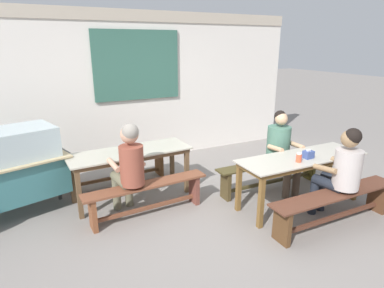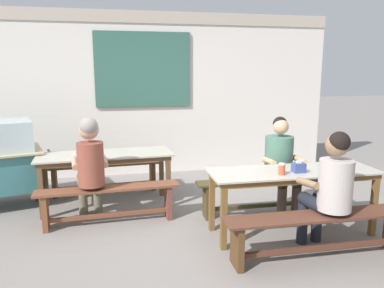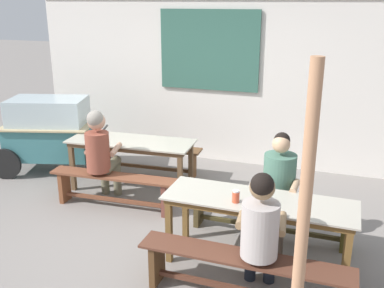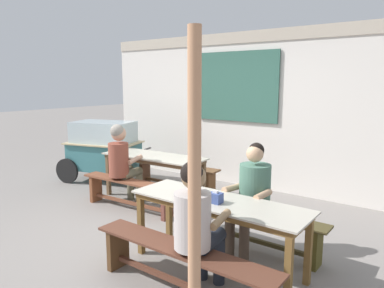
# 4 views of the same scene
# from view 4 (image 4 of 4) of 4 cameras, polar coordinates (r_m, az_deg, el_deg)

# --- Properties ---
(ground_plane) EXTENTS (40.00, 40.00, 0.00)m
(ground_plane) POSITION_cam_4_polar(r_m,az_deg,el_deg) (4.86, -6.50, -13.33)
(ground_plane) COLOR gray
(backdrop_wall) EXTENTS (6.31, 0.23, 2.77)m
(backdrop_wall) POSITION_cam_4_polar(r_m,az_deg,el_deg) (6.65, 8.69, 5.81)
(backdrop_wall) COLOR silver
(backdrop_wall) RESTS_ON ground_plane
(dining_table_far) EXTENTS (1.77, 0.72, 0.73)m
(dining_table_far) POSITION_cam_4_polar(r_m,az_deg,el_deg) (5.90, -6.03, -2.54)
(dining_table_far) COLOR #B6B29F
(dining_table_far) RESTS_ON ground_plane
(dining_table_near) EXTENTS (1.88, 0.62, 0.73)m
(dining_table_near) POSITION_cam_4_polar(r_m,az_deg,el_deg) (3.72, 4.10, -9.95)
(dining_table_near) COLOR #B6B0A0
(dining_table_near) RESTS_ON ground_plane
(bench_far_back) EXTENTS (1.68, 0.38, 0.45)m
(bench_far_back) POSITION_cam_4_polar(r_m,az_deg,el_deg) (6.45, -2.57, -4.53)
(bench_far_back) COLOR brown
(bench_far_back) RESTS_ON ground_plane
(bench_far_front) EXTENTS (1.68, 0.34, 0.45)m
(bench_far_front) POSITION_cam_4_polar(r_m,az_deg,el_deg) (5.55, -9.93, -7.11)
(bench_far_front) COLOR brown
(bench_far_front) RESTS_ON ground_plane
(bench_near_back) EXTENTS (1.90, 0.27, 0.45)m
(bench_near_back) POSITION_cam_4_polar(r_m,az_deg,el_deg) (4.34, 8.47, -12.00)
(bench_near_back) COLOR #433B1E
(bench_near_back) RESTS_ON ground_plane
(bench_near_front) EXTENTS (1.90, 0.32, 0.45)m
(bench_near_front) POSITION_cam_4_polar(r_m,az_deg,el_deg) (3.41, -1.77, -18.25)
(bench_near_front) COLOR #583122
(bench_near_front) RESTS_ON ground_plane
(food_cart) EXTENTS (1.79, 1.21, 1.15)m
(food_cart) POSITION_cam_4_polar(r_m,az_deg,el_deg) (7.16, -13.77, -0.47)
(food_cart) COLOR teal
(food_cart) RESTS_ON ground_plane
(person_near_front) EXTENTS (0.46, 0.57, 1.25)m
(person_near_front) POSITION_cam_4_polar(r_m,az_deg,el_deg) (3.22, 0.72, -11.89)
(person_near_front) COLOR #1E232D
(person_near_front) RESTS_ON ground_plane
(person_right_near_table) EXTENTS (0.47, 0.60, 1.24)m
(person_right_near_table) POSITION_cam_4_polar(r_m,az_deg,el_deg) (4.10, 9.37, -7.39)
(person_right_near_table) COLOR #4D3E32
(person_right_near_table) RESTS_ON ground_plane
(person_left_back_turned) EXTENTS (0.45, 0.59, 1.29)m
(person_left_back_turned) POSITION_cam_4_polar(r_m,az_deg,el_deg) (5.62, -10.96, -2.37)
(person_left_back_turned) COLOR #6B684F
(person_left_back_turned) RESTS_ON ground_plane
(tissue_box) EXTENTS (0.13, 0.10, 0.12)m
(tissue_box) POSITION_cam_4_polar(r_m,az_deg,el_deg) (3.61, 3.70, -8.43)
(tissue_box) COLOR #394C8B
(tissue_box) RESTS_ON dining_table_near
(condiment_jar) EXTENTS (0.07, 0.07, 0.12)m
(condiment_jar) POSITION_cam_4_polar(r_m,az_deg,el_deg) (3.68, 0.33, -7.91)
(condiment_jar) COLOR #DD5234
(condiment_jar) RESTS_ON dining_table_near
(wooden_support_post) EXTENTS (0.09, 0.09, 2.25)m
(wooden_support_post) POSITION_cam_4_polar(r_m,az_deg,el_deg) (2.44, 0.38, -8.86)
(wooden_support_post) COLOR tan
(wooden_support_post) RESTS_ON ground_plane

